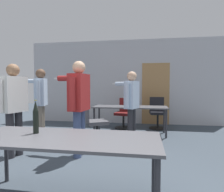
# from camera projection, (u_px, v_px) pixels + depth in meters

# --- Properties ---
(back_wall) EXTENTS (6.62, 0.12, 2.85)m
(back_wall) POSITION_uv_depth(u_px,v_px,m) (124.00, 82.00, 6.89)
(back_wall) COLOR #BCBCC1
(back_wall) RESTS_ON ground_plane
(conference_table_near) EXTENTS (2.07, 0.84, 0.74)m
(conference_table_near) POSITION_uv_depth(u_px,v_px,m) (63.00, 142.00, 2.15)
(conference_table_near) COLOR #4C4C51
(conference_table_near) RESTS_ON ground_plane
(conference_table_far) EXTENTS (1.95, 0.69, 0.74)m
(conference_table_far) POSITION_uv_depth(u_px,v_px,m) (130.00, 109.00, 5.33)
(conference_table_far) COLOR #4C4C51
(conference_table_far) RESTS_ON ground_plane
(person_right_polo) EXTENTS (0.79, 0.73, 1.74)m
(person_right_polo) POSITION_uv_depth(u_px,v_px,m) (78.00, 99.00, 3.64)
(person_right_polo) COLOR #3D4C75
(person_right_polo) RESTS_ON ground_plane
(person_left_plaid) EXTENTS (0.68, 0.72, 1.62)m
(person_left_plaid) POSITION_uv_depth(u_px,v_px,m) (131.00, 100.00, 4.49)
(person_left_plaid) COLOR #28282D
(person_left_plaid) RESTS_ON ground_plane
(person_near_casual) EXTENTS (0.86, 0.58, 1.70)m
(person_near_casual) POSITION_uv_depth(u_px,v_px,m) (40.00, 97.00, 4.78)
(person_near_casual) COLOR slate
(person_near_casual) RESTS_ON ground_plane
(person_center_tall) EXTENTS (0.73, 0.77, 1.69)m
(person_center_tall) POSITION_uv_depth(u_px,v_px,m) (13.00, 101.00, 3.61)
(person_center_tall) COLOR #28282D
(person_center_tall) RESTS_ON ground_plane
(office_chair_mid_tucked) EXTENTS (0.67, 0.65, 0.91)m
(office_chair_mid_tucked) POSITION_uv_depth(u_px,v_px,m) (94.00, 124.00, 4.59)
(office_chair_mid_tucked) COLOR black
(office_chair_mid_tucked) RESTS_ON ground_plane
(office_chair_far_right) EXTENTS (0.52, 0.56, 0.94)m
(office_chair_far_right) POSITION_uv_depth(u_px,v_px,m) (157.00, 114.00, 6.06)
(office_chair_far_right) COLOR black
(office_chair_far_right) RESTS_ON ground_plane
(office_chair_far_left) EXTENTS (0.56, 0.61, 0.91)m
(office_chair_far_left) POSITION_uv_depth(u_px,v_px,m) (124.00, 114.00, 6.12)
(office_chair_far_left) COLOR black
(office_chair_far_left) RESTS_ON ground_plane
(beer_bottle) EXTENTS (0.06, 0.06, 0.39)m
(beer_bottle) POSITION_uv_depth(u_px,v_px,m) (36.00, 118.00, 2.30)
(beer_bottle) COLOR black
(beer_bottle) RESTS_ON conference_table_near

